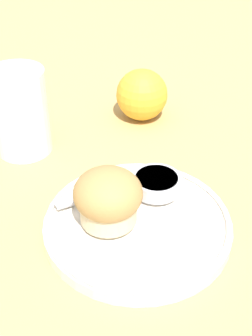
{
  "coord_description": "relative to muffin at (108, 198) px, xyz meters",
  "views": [
    {
      "loc": [
        -0.14,
        -0.35,
        0.37
      ],
      "look_at": [
        0.0,
        0.04,
        0.06
      ],
      "focal_mm": 50.0,
      "sensor_mm": 36.0,
      "label": 1
    }
  ],
  "objects": [
    {
      "name": "butter_knife",
      "position": [
        0.03,
        0.05,
        -0.03
      ],
      "size": [
        0.15,
        0.03,
        0.0
      ],
      "rotation": [
        0.0,
        0.0,
        0.11
      ],
      "color": "#B7B7BC",
      "rests_on": "plate"
    },
    {
      "name": "ground_plane",
      "position": [
        0.03,
        -0.01,
        -0.05
      ],
      "size": [
        3.0,
        3.0,
        0.0
      ],
      "primitive_type": "plane",
      "color": "tan"
    },
    {
      "name": "berry_pair",
      "position": [
        0.02,
        0.02,
        -0.02
      ],
      "size": [
        0.03,
        0.01,
        0.01
      ],
      "color": "#4C194C",
      "rests_on": "plate"
    },
    {
      "name": "cream_ramekin",
      "position": [
        0.07,
        0.03,
        -0.02
      ],
      "size": [
        0.06,
        0.06,
        0.02
      ],
      "color": "silver",
      "rests_on": "plate"
    },
    {
      "name": "orange_fruit",
      "position": [
        0.13,
        0.22,
        -0.01
      ],
      "size": [
        0.08,
        0.08,
        0.08
      ],
      "color": "#F4A82D",
      "rests_on": "ground_plane"
    },
    {
      "name": "plate",
      "position": [
        0.03,
        -0.01,
        -0.04
      ],
      "size": [
        0.21,
        0.21,
        0.02
      ],
      "color": "silver",
      "rests_on": "ground_plane"
    },
    {
      "name": "juice_glass",
      "position": [
        -0.06,
        0.2,
        0.01
      ],
      "size": [
        0.08,
        0.08,
        0.12
      ],
      "color": "silver",
      "rests_on": "ground_plane"
    },
    {
      "name": "muffin",
      "position": [
        0.0,
        0.0,
        0.0
      ],
      "size": [
        0.07,
        0.07,
        0.06
      ],
      "color": "beige",
      "rests_on": "plate"
    }
  ]
}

